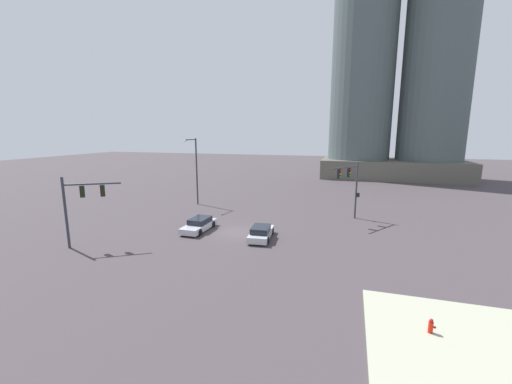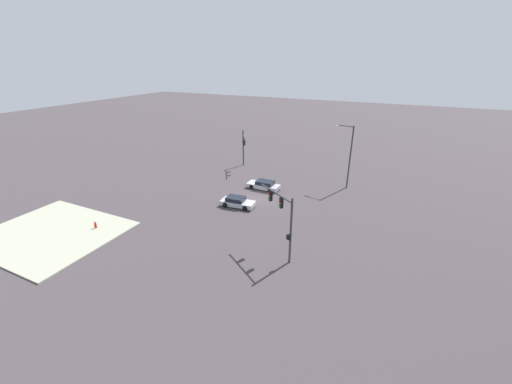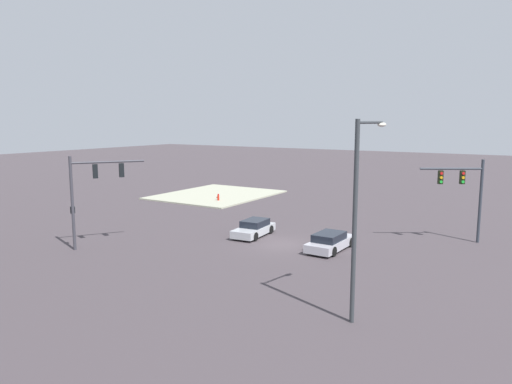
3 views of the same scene
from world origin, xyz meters
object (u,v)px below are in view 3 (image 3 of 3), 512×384
traffic_signal_opposite_side (90,186)px  fire_hydrant_on_curb (218,197)px  traffic_signal_near_corner (465,187)px  sedan_car_approaching (330,242)px  sedan_car_waiting_far (254,228)px  streetlamp_curved_arm (358,207)px

traffic_signal_opposite_side → fire_hydrant_on_curb: bearing=45.5°
traffic_signal_near_corner → traffic_signal_opposite_side: size_ratio=0.94×
sedan_car_approaching → sedan_car_waiting_far: bearing=85.4°
traffic_signal_near_corner → traffic_signal_opposite_side: (21.18, 14.90, 0.31)m
traffic_signal_opposite_side → sedan_car_approaching: 16.55m
traffic_signal_opposite_side → streetlamp_curved_arm: streetlamp_curved_arm is taller
sedan_car_waiting_far → fire_hydrant_on_curb: size_ratio=6.10×
traffic_signal_near_corner → traffic_signal_opposite_side: bearing=3.6°
sedan_car_waiting_far → fire_hydrant_on_curb: bearing=-138.6°
traffic_signal_near_corner → fire_hydrant_on_curb: (25.10, -4.78, -3.50)m
streetlamp_curved_arm → fire_hydrant_on_curb: size_ratio=12.26×
traffic_signal_opposite_side → sedan_car_waiting_far: traffic_signal_opposite_side is taller
traffic_signal_near_corner → streetlamp_curved_arm: (1.72, 16.94, 1.03)m
streetlamp_curved_arm → sedan_car_waiting_far: size_ratio=2.01×
streetlamp_curved_arm → sedan_car_approaching: streetlamp_curved_arm is taller
traffic_signal_near_corner → sedan_car_waiting_far: 15.40m
fire_hydrant_on_curb → sedan_car_waiting_far: bearing=136.2°
fire_hydrant_on_curb → streetlamp_curved_arm: bearing=137.1°
streetlamp_curved_arm → traffic_signal_opposite_side: bearing=93.7°
traffic_signal_opposite_side → streetlamp_curved_arm: 19.58m
traffic_signal_opposite_side → sedan_car_waiting_far: (-7.49, -8.73, -3.72)m
traffic_signal_near_corner → fire_hydrant_on_curb: 25.79m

